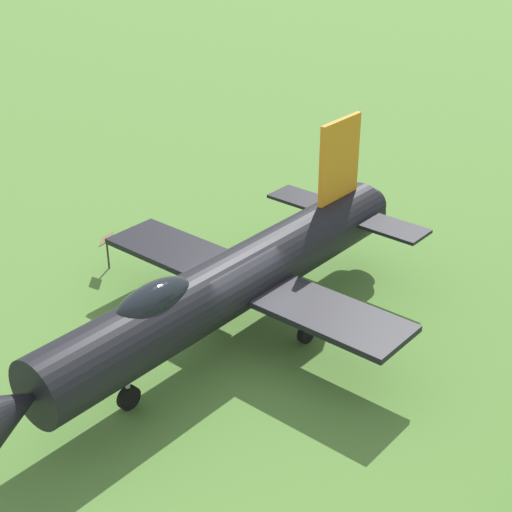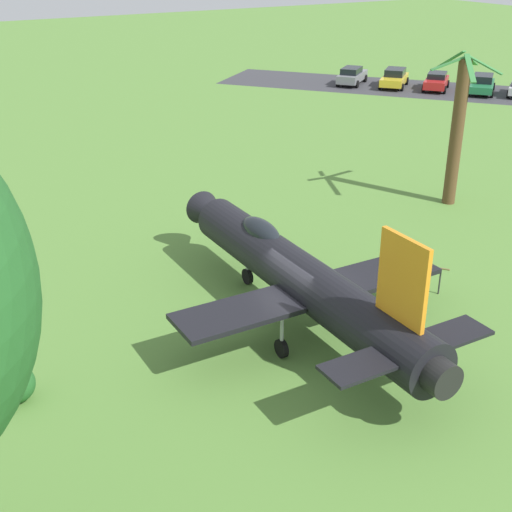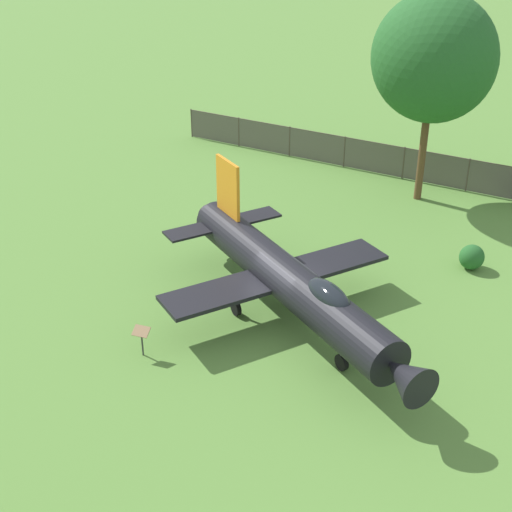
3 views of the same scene
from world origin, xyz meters
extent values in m
plane|color=#568438|center=(0.00, 0.00, 0.00)|extent=(200.00, 200.00, 0.00)
cube|color=#38383D|center=(27.16, -31.66, 0.00)|extent=(34.07, 30.13, 0.00)
cylinder|color=black|center=(0.00, 0.00, 1.79)|extent=(12.24, 1.66, 1.64)
cone|color=black|center=(6.72, -0.01, 1.79)|extent=(1.60, 1.39, 1.39)
cylinder|color=black|center=(-6.37, 0.01, 1.79)|extent=(0.60, 0.98, 0.98)
ellipsoid|color=black|center=(2.69, -0.01, 2.49)|extent=(2.20, 0.90, 0.84)
cube|color=orange|center=(-4.65, 0.01, 3.80)|extent=(1.80, 0.14, 2.38)
cube|color=black|center=(-0.61, 2.74, 1.59)|extent=(1.82, 3.85, 0.16)
cube|color=black|center=(-0.62, -2.74, 1.59)|extent=(1.82, 3.85, 0.16)
cube|color=black|center=(-5.13, 1.73, 1.96)|extent=(1.10, 1.80, 0.10)
cube|color=black|center=(-5.14, -1.71, 1.96)|extent=(1.10, 1.80, 0.10)
cylinder|color=#A5A8AD|center=(3.67, -0.01, 0.96)|extent=(0.12, 0.12, 1.33)
cylinder|color=black|center=(3.67, -0.01, 0.30)|extent=(0.60, 0.18, 0.60)
cylinder|color=#A5A8AD|center=(-1.22, 1.52, 0.96)|extent=(0.12, 0.12, 1.33)
cylinder|color=black|center=(-1.22, 1.52, 0.30)|extent=(0.60, 0.18, 0.60)
cylinder|color=#A5A8AD|center=(-1.23, -1.52, 0.96)|extent=(0.12, 0.12, 1.33)
cylinder|color=black|center=(-1.23, -1.52, 0.30)|extent=(0.60, 0.18, 0.60)
cylinder|color=brown|center=(6.35, -12.83, 3.45)|extent=(0.61, 0.61, 6.90)
cube|color=#387F3D|center=(7.31, -12.78, 6.70)|extent=(1.68, 0.34, 1.06)
cube|color=#387F3D|center=(6.67, -12.08, 6.70)|extent=(0.83, 1.52, 0.60)
cube|color=#387F3D|center=(5.33, -12.08, 6.70)|extent=(2.10, 1.63, 0.87)
cube|color=#387F3D|center=(5.57, -13.23, 6.70)|extent=(1.57, 0.96, 0.73)
cube|color=#387F3D|center=(6.77, -13.62, 6.70)|extent=(1.01, 1.62, 0.66)
ellipsoid|color=#235B26|center=(0.59, 9.15, 0.55)|extent=(1.06, 1.10, 1.11)
cylinder|color=#333333|center=(-0.54, -5.66, 0.45)|extent=(0.06, 0.06, 0.90)
cube|color=olive|center=(-0.54, -5.66, 1.02)|extent=(0.71, 0.69, 0.25)
cylinder|color=black|center=(23.49, -36.50, 0.32)|extent=(0.56, 0.64, 0.64)
cylinder|color=black|center=(21.84, -34.35, 0.32)|extent=(0.56, 0.64, 0.64)
cube|color=#1E6B3D|center=(24.35, -33.99, 0.60)|extent=(4.45, 4.77, 0.56)
cube|color=black|center=(24.60, -34.27, 1.17)|extent=(2.75, 2.85, 0.58)
cylinder|color=black|center=(22.65, -33.38, 0.32)|extent=(0.58, 0.63, 0.64)
cylinder|color=black|center=(24.01, -32.21, 0.32)|extent=(0.58, 0.63, 0.64)
cylinder|color=black|center=(24.69, -35.76, 0.32)|extent=(0.58, 0.63, 0.64)
cylinder|color=black|center=(26.05, -34.59, 0.32)|extent=(0.58, 0.63, 0.64)
cube|color=red|center=(27.24, -31.59, 0.64)|extent=(4.04, 4.29, 0.64)
cube|color=black|center=(27.46, -31.85, 1.19)|extent=(2.52, 2.59, 0.45)
cylinder|color=black|center=(25.68, -31.12, 0.32)|extent=(0.58, 0.63, 0.64)
cylinder|color=black|center=(27.00, -29.99, 0.32)|extent=(0.58, 0.63, 0.64)
cylinder|color=black|center=(27.48, -33.20, 0.32)|extent=(0.58, 0.63, 0.64)
cylinder|color=black|center=(28.79, -32.07, 0.32)|extent=(0.58, 0.63, 0.64)
cube|color=gold|center=(29.99, -29.31, 0.63)|extent=(4.34, 4.59, 0.62)
cube|color=black|center=(30.23, -29.58, 1.23)|extent=(2.70, 2.78, 0.59)
cylinder|color=black|center=(28.33, -28.81, 0.32)|extent=(0.59, 0.63, 0.64)
cylinder|color=black|center=(29.72, -27.59, 0.32)|extent=(0.59, 0.63, 0.64)
cylinder|color=black|center=(30.27, -31.04, 0.32)|extent=(0.59, 0.63, 0.64)
cylinder|color=black|center=(31.66, -29.82, 0.32)|extent=(0.59, 0.63, 0.64)
cube|color=slate|center=(32.86, -26.95, 0.66)|extent=(4.08, 4.56, 0.67)
cube|color=black|center=(32.64, -26.67, 1.25)|extent=(2.55, 2.71, 0.52)
cylinder|color=black|center=(34.43, -27.58, 0.32)|extent=(0.57, 0.64, 0.64)
cylinder|color=black|center=(33.09, -28.63, 0.32)|extent=(0.57, 0.64, 0.64)
cylinder|color=black|center=(32.62, -25.26, 0.32)|extent=(0.57, 0.64, 0.64)
cylinder|color=black|center=(31.28, -26.31, 0.32)|extent=(0.57, 0.64, 0.64)
camera|label=1|loc=(12.91, 11.62, 11.69)|focal=54.69mm
camera|label=2|loc=(-16.60, 11.27, 11.89)|focal=48.45mm
camera|label=3|loc=(19.43, -12.45, 15.08)|focal=49.75mm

